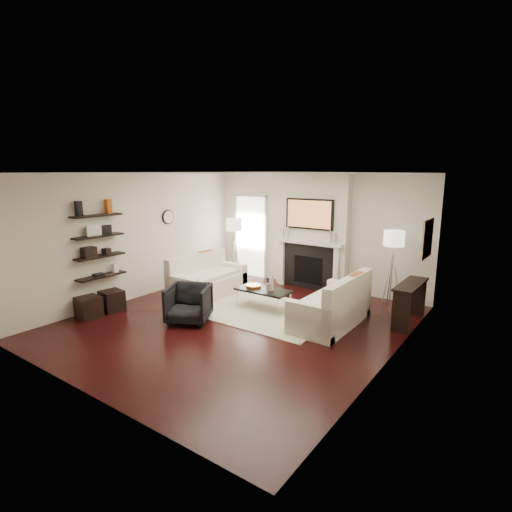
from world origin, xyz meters
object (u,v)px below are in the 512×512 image
Objects in this scene: loveseat_right_base at (330,313)px; ottoman_near at (112,300)px; lamp_left_shade at (234,225)px; coffee_table at (264,290)px; lamp_right_shade at (394,238)px; loveseat_left_base at (208,286)px; armchair at (189,302)px.

ottoman_near is (-3.90, -1.83, -0.01)m from loveseat_right_base.
loveseat_right_base is at bearing -22.15° from lamp_left_shade.
coffee_table is at bearing -36.64° from lamp_left_shade.
ottoman_near is at bearing -101.09° from lamp_left_shade.
lamp_right_shade is (2.07, 1.49, 1.05)m from coffee_table.
loveseat_left_base is 2.99m from loveseat_right_base.
loveseat_left_base is at bearing -158.27° from lamp_right_shade.
armchair is (-2.18, -1.39, 0.17)m from loveseat_right_base.
lamp_right_shade is at bearing 36.05° from ottoman_near.
loveseat_right_base is at bearing 4.89° from armchair.
loveseat_left_base is at bearing 178.10° from coffee_table.
loveseat_right_base and coffee_table have the same top height.
loveseat_right_base is 2.60m from armchair.
loveseat_left_base is at bearing 91.82° from armchair.
ottoman_near is (-2.45, -1.80, -0.20)m from coffee_table.
ottoman_near is at bearing -143.95° from lamp_right_shade.
armchair is 1.90× the size of ottoman_near.
loveseat_right_base is at bearing 0.98° from coffee_table.
loveseat_left_base is 4.50× the size of lamp_right_shade.
armchair is at bearing -147.44° from loveseat_right_base.
armchair is (0.80, -1.42, 0.17)m from loveseat_left_base.
coffee_table is at bearing 34.21° from armchair.
lamp_right_shade is (3.61, 1.44, 1.24)m from loveseat_left_base.
lamp_left_shade is (-1.83, 1.36, 1.05)m from coffee_table.
coffee_table reaches higher than ottoman_near.
ottoman_near is at bearing -116.27° from loveseat_left_base.
armchair reaches higher than loveseat_right_base.
armchair is 1.90× the size of lamp_left_shade.
coffee_table is at bearing -179.02° from loveseat_right_base.
loveseat_left_base is 1.83m from lamp_left_shade.
lamp_left_shade is 1.00× the size of ottoman_near.
loveseat_right_base is 3.75m from lamp_left_shade.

